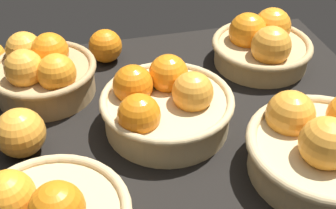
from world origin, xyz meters
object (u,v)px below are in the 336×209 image
Objects in this scene: basket_near_right at (328,147)px; loose_orange_front_gap at (105,46)px; loose_orange_side_gap at (20,133)px; basket_center at (165,105)px; basket_far_left at (43,72)px; basket_far_right at (262,45)px.

basket_near_right is 3.44× the size of loose_orange_front_gap.
basket_near_right is 49.43cm from loose_orange_side_gap.
loose_orange_side_gap is at bearing -177.61° from basket_center.
basket_far_left is 25.62cm from basket_center.
basket_near_right reaches higher than basket_far_right.
loose_orange_side_gap is (-24.68, -1.03, -0.56)cm from basket_center.
basket_center is 0.95× the size of basket_near_right.
loose_orange_side_gap is (-46.76, 15.98, -0.82)cm from basket_near_right.
loose_orange_side_gap is (-49.95, -16.87, -0.28)cm from basket_far_right.
basket_far_left reaches higher than basket_center.
basket_far_right is at bearing 0.68° from basket_far_left.
basket_near_right reaches higher than basket_center.
basket_center is 25.80cm from loose_orange_front_gap.
basket_near_right is at bearing -54.85° from loose_orange_front_gap.
basket_center is at bearing 2.39° from loose_orange_side_gap.
basket_far_left is 2.82× the size of loose_orange_front_gap.
basket_near_right is (42.64, -32.30, -0.08)cm from basket_far_left.
loose_orange_front_gap is (13.26, 9.43, -1.44)cm from basket_far_left.
loose_orange_front_gap is 31.07cm from loose_orange_side_gap.
basket_far_right is at bearing 18.66° from loose_orange_side_gap.
basket_far_left reaches higher than loose_orange_side_gap.
basket_center reaches higher than loose_orange_side_gap.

